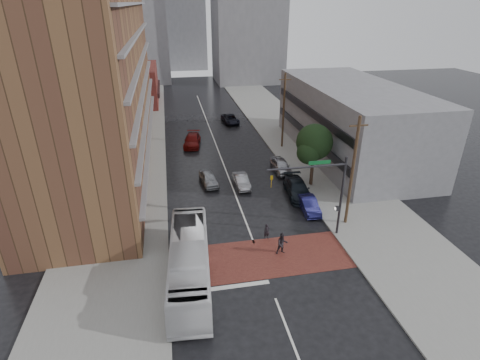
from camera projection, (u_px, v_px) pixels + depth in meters
ground at (261, 262)px, 28.86m from camera, size 160.00×160.00×0.00m
crosswalk at (260, 258)px, 29.30m from camera, size 14.00×5.00×0.02m
sidewalk_west at (131, 154)px, 49.03m from camera, size 9.00×90.00×0.15m
sidewalk_east at (298, 143)px, 52.94m from camera, size 9.00×90.00×0.15m
apartment_block at (91, 43)px, 41.72m from camera, size 10.00×44.00×28.00m
storefront_west at (136, 85)px, 73.17m from camera, size 8.00×16.00×7.00m
building_east at (351, 121)px, 47.45m from camera, size 11.00×26.00×9.00m
distant_tower_west at (127, 12)px, 88.71m from camera, size 18.00×16.00×32.00m
distant_tower_east at (248, 2)px, 87.29m from camera, size 16.00×14.00×36.00m
distant_tower_center at (184, 25)px, 107.88m from camera, size 12.00×10.00×24.00m
street_tree at (314, 144)px, 38.93m from camera, size 4.20×4.10×6.90m
signal_mast at (326, 187)px, 30.03m from camera, size 6.50×0.30×7.20m
utility_pole_near at (352, 172)px, 31.69m from camera, size 1.60×0.26×10.00m
utility_pole_far at (284, 111)px, 49.41m from camera, size 1.60×0.26×10.00m
transit_bus at (189, 262)px, 26.36m from camera, size 3.48×11.59×3.18m
pedestrian_a at (267, 231)px, 31.42m from camera, size 0.55×0.39×1.43m
pedestrian_b at (282, 244)px, 29.49m from camera, size 0.90×0.71×1.84m
car_travel_a at (209, 178)px, 40.90m from camera, size 2.10×4.21×1.38m
car_travel_b at (242, 181)px, 40.44m from camera, size 1.48×3.94×1.28m
car_travel_c at (192, 140)px, 51.88m from camera, size 2.95×5.52×1.52m
suv_travel at (230, 119)px, 61.61m from camera, size 2.70×5.12×1.37m
car_parked_near at (309, 205)px, 35.66m from camera, size 1.63×4.14×1.34m
car_parked_mid at (297, 189)px, 38.45m from camera, size 2.64×5.59×1.57m
car_parked_far at (281, 166)px, 43.86m from camera, size 1.89×4.53×1.53m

